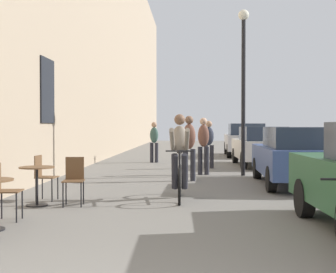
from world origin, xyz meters
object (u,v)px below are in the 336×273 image
object	(u,v)px
pedestrian_mid	(203,143)
pedestrian_furthest	(154,140)
pedestrian_near	(189,144)
parked_car_fourth	(245,139)
cafe_chair_mid_toward_wall	(4,187)
parked_car_second	(296,155)
cafe_chair_far_toward_wall	(43,174)
parked_car_third	(261,146)
pedestrian_far	(209,142)
cafe_table_far	(37,177)
street_lamp	(243,71)
cyclist_on_bicycle	(180,159)
cafe_chair_far_toward_street	(74,177)

from	to	relation	value
pedestrian_mid	pedestrian_furthest	world-z (taller)	pedestrian_mid
pedestrian_near	parked_car_fourth	size ratio (longest dim) A/B	0.39
cafe_chair_mid_toward_wall	parked_car_second	distance (m)	7.09
cafe_chair_far_toward_wall	parked_car_third	world-z (taller)	parked_car_third
parked_car_second	parked_car_fourth	distance (m)	11.19
pedestrian_far	parked_car_second	bearing A→B (deg)	-67.03
parked_car_third	pedestrian_near	bearing A→B (deg)	-118.78
cafe_table_far	street_lamp	distance (m)	7.44
pedestrian_mid	cyclist_on_bicycle	bearing A→B (deg)	-97.23
cafe_chair_far_toward_street	street_lamp	size ratio (longest dim) A/B	0.18
street_lamp	pedestrian_furthest	bearing A→B (deg)	122.37
pedestrian_furthest	parked_car_fourth	world-z (taller)	pedestrian_furthest
cafe_chair_far_toward_wall	pedestrian_far	world-z (taller)	pedestrian_far
pedestrian_near	parked_car_fourth	xyz separation A→B (m)	(2.67, 10.34, -0.16)
cafe_table_far	parked_car_fourth	world-z (taller)	parked_car_fourth
pedestrian_furthest	cafe_chair_mid_toward_wall	bearing A→B (deg)	-96.93
parked_car_third	cafe_chair_mid_toward_wall	bearing A→B (deg)	-118.37
cyclist_on_bicycle	pedestrian_furthest	world-z (taller)	cyclist_on_bicycle
cafe_chair_far_toward_wall	pedestrian_far	distance (m)	7.99
cafe_table_far	parked_car_third	xyz separation A→B (m)	(5.38, 8.71, 0.23)
cafe_chair_far_toward_wall	pedestrian_near	size ratio (longest dim) A/B	0.51
pedestrian_near	street_lamp	bearing A→B (deg)	42.12
street_lamp	parked_car_fourth	distance (m)	9.26
pedestrian_furthest	parked_car_fourth	bearing A→B (deg)	45.03
cafe_chair_far_toward_street	cafe_chair_far_toward_wall	xyz separation A→B (m)	(-0.75, 0.53, 0.00)
cafe_chair_mid_toward_wall	cyclist_on_bicycle	size ratio (longest dim) A/B	0.51
street_lamp	parked_car_third	world-z (taller)	street_lamp
pedestrian_near	cafe_chair_mid_toward_wall	bearing A→B (deg)	-118.02
cafe_chair_mid_toward_wall	parked_car_fourth	xyz separation A→B (m)	(5.52, 15.70, 0.30)
parked_car_third	pedestrian_mid	bearing A→B (deg)	-125.04
cafe_chair_far_toward_wall	parked_car_third	size ratio (longest dim) A/B	0.22
parked_car_third	parked_car_fourth	xyz separation A→B (m)	(0.08, 5.62, 0.07)
cafe_chair_mid_toward_wall	pedestrian_furthest	size ratio (longest dim) A/B	0.55
cyclist_on_bicycle	parked_car_second	bearing A→B (deg)	38.88
cafe_chair_mid_toward_wall	cafe_chair_far_toward_wall	xyz separation A→B (m)	(-0.02, 1.97, 0.00)
cafe_chair_far_toward_street	parked_car_third	bearing A→B (deg)	61.41
street_lamp	pedestrian_mid	bearing A→B (deg)	171.01
parked_car_third	parked_car_fourth	bearing A→B (deg)	89.18
cafe_chair_mid_toward_wall	cafe_chair_far_toward_street	world-z (taller)	same
pedestrian_near	pedestrian_far	bearing A→B (deg)	79.95
cafe_table_far	parked_car_fourth	xyz separation A→B (m)	(5.46, 14.33, 0.30)
parked_car_second	parked_car_fourth	size ratio (longest dim) A/B	0.91
pedestrian_mid	street_lamp	distance (m)	2.44
parked_car_third	cyclist_on_bicycle	bearing A→B (deg)	-109.50
cyclist_on_bicycle	pedestrian_furthest	distance (m)	9.41
cafe_chair_mid_toward_wall	cafe_table_far	distance (m)	1.36
pedestrian_mid	parked_car_second	world-z (taller)	pedestrian_mid
pedestrian_far	pedestrian_near	bearing A→B (deg)	-100.05
cyclist_on_bicycle	cafe_chair_far_toward_wall	bearing A→B (deg)	-173.89
cafe_chair_mid_toward_wall	pedestrian_mid	xyz separation A→B (m)	(3.27, 6.98, 0.45)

